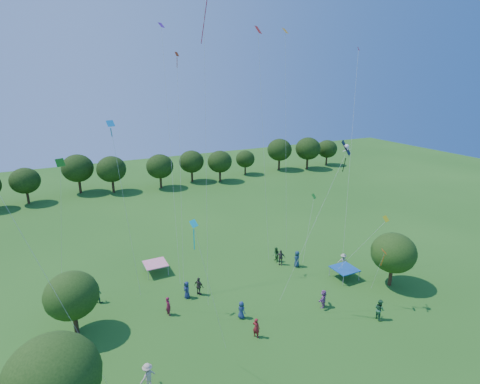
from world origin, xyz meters
name	(u,v)px	position (x,y,z in m)	size (l,w,h in m)	color
near_tree_west	(53,378)	(-13.39, 8.90, 4.19)	(4.93, 4.93, 6.42)	#422B19
near_tree_north	(72,295)	(-12.07, 18.13, 3.39)	(3.98, 3.98, 5.20)	#422B19
near_tree_east	(394,253)	(15.20, 12.43, 3.39)	(4.12, 4.12, 5.25)	#422B19
treeline	(123,167)	(-1.73, 55.43, 4.09)	(88.01, 8.77, 6.77)	#422B19
tent_red_stripe	(155,264)	(-4.21, 24.66, 1.04)	(2.20, 2.20, 1.10)	#EB1B4C
tent_blue	(345,269)	(12.15, 15.34, 1.04)	(2.20, 2.20, 1.10)	#164A93
crowd_person_0	(241,310)	(0.22, 14.20, 0.76)	(0.75, 0.40, 1.52)	navy
crowd_person_1	(256,328)	(0.18, 11.59, 0.82)	(0.61, 0.39, 1.64)	maroon
crowd_person_2	(98,294)	(-10.06, 21.88, 0.78)	(0.77, 0.42, 1.56)	#214E33
crowd_person_3	(343,261)	(13.37, 16.92, 0.83)	(1.09, 0.49, 1.67)	#AEA98B
crowd_person_4	(280,257)	(8.02, 20.51, 0.84)	(0.99, 0.45, 1.69)	#473F38
crowd_person_5	(59,300)	(-13.11, 22.13, 0.90)	(1.68, 0.60, 1.80)	#8C5278
crowd_person_6	(297,259)	(9.33, 19.40, 0.88)	(0.86, 0.47, 1.75)	#1A344C
crowd_person_7	(69,295)	(-12.31, 22.49, 0.96)	(0.72, 0.46, 1.93)	maroon
crowd_person_8	(276,255)	(7.95, 21.30, 0.82)	(0.81, 0.44, 1.64)	#2C632A
crowd_person_9	(148,376)	(-8.34, 10.45, 0.88)	(1.15, 0.52, 1.76)	#BDA997
crowd_person_10	(199,286)	(-1.68, 19.01, 0.86)	(1.01, 0.46, 1.72)	#3C3430
crowd_person_11	(323,299)	(7.25, 12.44, 0.81)	(1.51, 0.54, 1.62)	#925591
crowd_person_12	(187,290)	(-2.84, 19.02, 0.80)	(0.79, 0.43, 1.60)	navy
crowd_person_13	(168,306)	(-5.03, 17.31, 0.84)	(0.63, 0.40, 1.68)	maroon
crowd_person_14	(379,309)	(10.29, 9.06, 0.89)	(0.87, 0.47, 1.77)	#2A623B
pirate_kite	(345,151)	(8.42, 12.59, 13.59)	(5.89, 1.32, 13.02)	black
red_high_kite	(205,65)	(-1.51, 16.54, 19.85)	(1.17, 1.90, 23.65)	red
small_kite_0	(383,257)	(11.48, 10.41, 4.78)	(0.59, 1.25, 4.16)	#F25C0E
small_kite_1	(179,126)	(-1.78, 22.37, 14.92)	(2.03, 4.69, 19.80)	red
small_kite_2	(381,225)	(14.59, 13.78, 5.83)	(4.11, 1.93, 5.35)	gold
small_kite_3	(60,179)	(-11.65, 25.29, 10.69)	(1.69, 0.57, 11.10)	#1F7916
small_kite_4	(117,163)	(-7.59, 19.82, 12.74)	(1.25, 1.03, 14.67)	#137CC2
small_kite_5	(167,101)	(-2.46, 23.35, 17.06)	(1.49, 5.81, 22.20)	#651AA1
small_kite_6	(8,209)	(-14.34, 12.51, 12.50)	(4.82, 3.37, 14.19)	silver
small_kite_7	(202,258)	(-5.16, 8.47, 9.40)	(2.92, 2.26, 10.58)	#0EC9DA
small_kite_8	(352,130)	(14.02, 17.97, 14.14)	(4.07, 4.74, 20.44)	red
small_kite_9	(261,84)	(4.81, 19.67, 18.45)	(2.15, 0.80, 21.74)	#FF230D
small_kite_10	(286,86)	(9.12, 22.38, 18.18)	(0.79, 1.86, 22.11)	orange
small_kite_11	(312,206)	(10.35, 18.67, 6.85)	(1.97, 1.24, 6.67)	#2A961B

